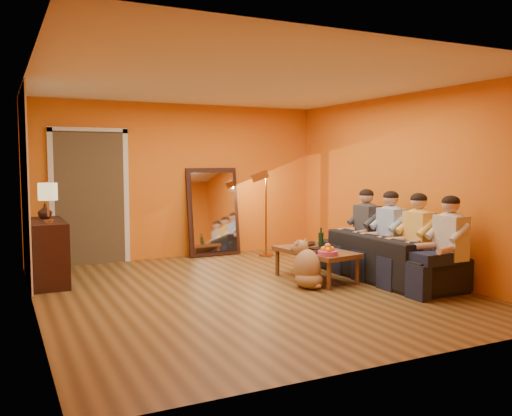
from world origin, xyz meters
name	(u,v)px	position (x,y,z in m)	size (l,w,h in m)	color
room_shell	(236,187)	(0.00, 0.37, 1.30)	(5.00, 5.50, 2.60)	brown
white_accent	(25,186)	(-2.48, 1.75, 1.30)	(0.02, 1.90, 2.58)	white
doorway_recess	(89,198)	(-1.50, 2.83, 1.05)	(1.06, 0.30, 2.10)	#3F2D19
door_jamb_left	(52,199)	(-2.07, 2.71, 1.05)	(0.08, 0.06, 2.20)	white
door_jamb_right	(126,197)	(-0.93, 2.71, 1.05)	(0.08, 0.06, 2.20)	white
door_header	(88,130)	(-1.50, 2.71, 2.12)	(1.22, 0.06, 0.08)	white
mirror_frame	(213,212)	(0.55, 2.63, 0.76)	(0.92, 0.06, 1.52)	black
mirror_glass	(214,212)	(0.55, 2.59, 0.76)	(0.78, 0.02, 1.36)	white
sideboard	(48,252)	(-2.24, 1.55, 0.42)	(0.44, 1.18, 0.85)	black
table_lamp	(48,203)	(-2.24, 1.25, 1.10)	(0.24, 0.24, 0.51)	beige
sofa	(388,257)	(2.00, -0.27, 0.32)	(0.86, 2.20, 0.64)	black
coffee_table	(316,265)	(1.11, 0.17, 0.21)	(0.62, 1.22, 0.42)	brown
floor_lamp	(266,215)	(1.32, 2.12, 0.72)	(0.30, 0.24, 1.44)	#A86D31
dog	(307,263)	(0.77, -0.16, 0.32)	(0.35, 0.54, 0.64)	#A6804B
person_far_left	(451,246)	(2.13, -1.27, 0.61)	(0.70, 0.44, 1.22)	beige
person_mid_left	(419,240)	(2.13, -0.72, 0.61)	(0.70, 0.44, 1.22)	#F0C050
person_mid_right	(391,235)	(2.13, -0.17, 0.61)	(0.70, 0.44, 1.22)	#92B1E3
person_far_right	(367,230)	(2.13, 0.38, 0.61)	(0.70, 0.44, 1.22)	#36363C
fruit_bowl	(328,249)	(1.01, -0.28, 0.50)	(0.26, 0.26, 0.16)	#C1446F
wine_bottle	(321,239)	(1.16, 0.12, 0.58)	(0.07, 0.07, 0.31)	black
tumbler	(319,244)	(1.23, 0.29, 0.47)	(0.11, 0.11, 0.10)	#B27F3F
laptop	(313,244)	(1.29, 0.52, 0.43)	(0.36, 0.23, 0.03)	black
book_lower	(312,252)	(0.93, -0.03, 0.43)	(0.18, 0.24, 0.02)	black
book_mid	(313,250)	(0.94, -0.02, 0.45)	(0.18, 0.24, 0.02)	#A32412
book_upper	(313,249)	(0.93, -0.04, 0.47)	(0.15, 0.21, 0.02)	black
vase	(45,211)	(-2.24, 1.80, 0.95)	(0.19, 0.19, 0.20)	black
flowers	(44,191)	(-2.24, 1.80, 1.23)	(0.17, 0.17, 0.51)	#A32412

